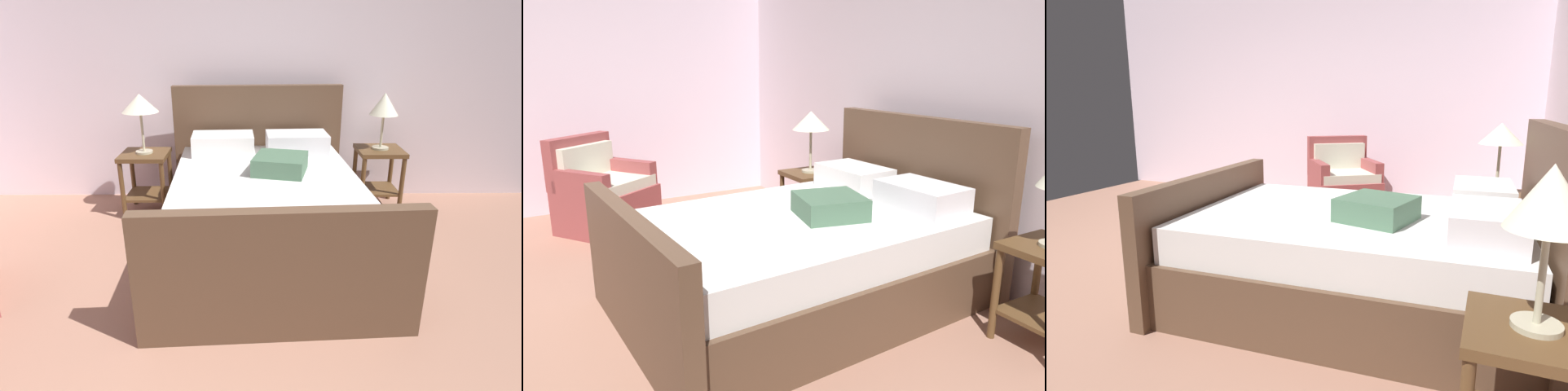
{
  "view_description": "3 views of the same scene",
  "coord_description": "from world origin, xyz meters",
  "views": [
    {
      "loc": [
        -0.0,
        -1.5,
        1.72
      ],
      "look_at": [
        0.03,
        1.6,
        0.52
      ],
      "focal_mm": 30.08,
      "sensor_mm": 36.0,
      "label": 1
    },
    {
      "loc": [
        2.72,
        0.06,
        1.59
      ],
      "look_at": [
        0.02,
        1.62,
        0.75
      ],
      "focal_mm": 34.57,
      "sensor_mm": 36.0,
      "label": 2
    },
    {
      "loc": [
        2.72,
        2.46,
        1.33
      ],
      "look_at": [
        0.22,
        1.41,
        0.74
      ],
      "focal_mm": 30.39,
      "sensor_mm": 36.0,
      "label": 3
    }
  ],
  "objects": [
    {
      "name": "bed",
      "position": [
        0.08,
        1.75,
        0.35
      ],
      "size": [
        1.76,
        2.36,
        1.2
      ],
      "color": "brown",
      "rests_on": "ground"
    },
    {
      "name": "wall_side_left",
      "position": [
        -3.03,
        0.0,
        1.44
      ],
      "size": [
        0.12,
        6.09,
        2.87
      ],
      "primitive_type": "cube",
      "color": "silver",
      "rests_on": "ground"
    },
    {
      "name": "table_lamp_left",
      "position": [
        -1.06,
        2.52,
        1.06
      ],
      "size": [
        0.33,
        0.33,
        0.55
      ],
      "color": "#B7B293",
      "rests_on": "nightstand_left"
    },
    {
      "name": "armchair",
      "position": [
        -2.16,
        0.87,
        0.35
      ],
      "size": [
        1.01,
        1.01,
        0.9
      ],
      "color": "#944343",
      "rests_on": "ground"
    },
    {
      "name": "nightstand_left",
      "position": [
        -1.06,
        2.52,
        0.4
      ],
      "size": [
        0.44,
        0.44,
        0.6
      ],
      "color": "brown",
      "rests_on": "ground"
    },
    {
      "name": "ground_plane",
      "position": [
        0.0,
        0.0,
        -0.01
      ],
      "size": [
        5.94,
        5.97,
        0.02
      ],
      "primitive_type": "cube",
      "color": "#A57560"
    },
    {
      "name": "table_lamp_right",
      "position": [
        1.22,
        2.64,
        1.02
      ],
      "size": [
        0.27,
        0.27,
        0.54
      ],
      "color": "#B7B293",
      "rests_on": "nightstand_right"
    },
    {
      "name": "nightstand_right",
      "position": [
        1.22,
        2.64,
        0.4
      ],
      "size": [
        0.44,
        0.44,
        0.6
      ],
      "color": "brown",
      "rests_on": "ground"
    }
  ]
}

